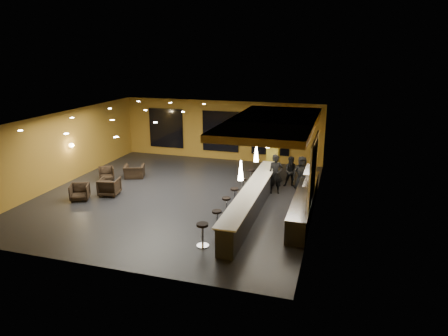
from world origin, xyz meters
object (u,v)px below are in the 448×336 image
(prep_counter, at_px, (304,203))
(armchair_c, at_px, (106,174))
(bar_stool_3, at_px, (234,194))
(staff_b, at_px, (291,172))
(armchair_a, at_px, (80,192))
(bar_stool_5, at_px, (251,175))
(column, at_px, (273,145))
(staff_c, at_px, (302,174))
(bar_stool_1, at_px, (217,217))
(armchair_b, at_px, (109,187))
(armchair_d, at_px, (134,172))
(bar_stool_2, at_px, (226,204))
(pendant_0, at_px, (241,170))
(staff_a, at_px, (276,174))
(bar_counter, at_px, (253,201))
(pendant_1, at_px, (256,153))
(pendant_2, at_px, (268,140))
(bar_stool_4, at_px, (243,184))
(bar_stool_0, at_px, (203,232))

(prep_counter, relative_size, armchair_c, 8.21)
(bar_stool_3, bearing_deg, staff_b, 56.00)
(armchair_a, xyz_separation_m, bar_stool_5, (6.70, 4.18, 0.13))
(column, relative_size, staff_c, 2.12)
(bar_stool_1, bearing_deg, armchair_b, 160.58)
(bar_stool_1, xyz_separation_m, bar_stool_5, (0.04, 5.31, 0.02))
(staff_b, bearing_deg, bar_stool_5, 178.54)
(armchair_b, relative_size, armchair_d, 0.86)
(armchair_c, bearing_deg, staff_b, -25.98)
(column, relative_size, bar_stool_2, 4.86)
(pendant_0, xyz_separation_m, staff_c, (1.60, 5.17, -1.52))
(staff_a, relative_size, bar_stool_2, 2.52)
(bar_counter, distance_m, pendant_1, 1.92)
(bar_counter, bearing_deg, prep_counter, 14.04)
(prep_counter, bearing_deg, bar_counter, -165.96)
(prep_counter, relative_size, bar_stool_1, 8.25)
(pendant_1, distance_m, armchair_a, 7.92)
(armchair_b, height_order, bar_stool_1, armchair_b)
(pendant_2, xyz_separation_m, staff_a, (0.50, -0.51, -1.44))
(armchair_b, xyz_separation_m, bar_stool_5, (5.78, 3.29, 0.09))
(armchair_a, bearing_deg, armchair_b, 18.62)
(prep_counter, distance_m, bar_stool_4, 3.25)
(bar_counter, distance_m, staff_b, 3.76)
(armchair_a, xyz_separation_m, bar_stool_1, (6.66, -1.13, 0.11))
(bar_stool_1, height_order, bar_stool_4, bar_stool_4)
(armchair_b, height_order, bar_stool_3, armchair_b)
(staff_b, relative_size, bar_stool_3, 2.08)
(bar_counter, relative_size, armchair_d, 7.94)
(pendant_0, bearing_deg, bar_stool_2, 122.95)
(staff_c, relative_size, bar_stool_3, 2.29)
(bar_stool_1, relative_size, bar_stool_2, 1.01)
(bar_stool_1, bearing_deg, pendant_2, 79.76)
(armchair_b, bearing_deg, pendant_1, 172.56)
(pendant_2, height_order, bar_stool_1, pendant_2)
(bar_counter, height_order, pendant_1, pendant_1)
(column, relative_size, bar_stool_3, 4.86)
(bar_stool_4, xyz_separation_m, bar_stool_5, (0.05, 1.41, 0.01))
(armchair_b, bearing_deg, bar_stool_4, -172.82)
(armchair_c, height_order, bar_stool_1, bar_stool_1)
(pendant_1, distance_m, bar_stool_4, 2.54)
(staff_b, height_order, bar_stool_3, staff_b)
(armchair_d, xyz_separation_m, bar_stool_3, (5.90, -2.08, 0.13))
(column, relative_size, staff_a, 1.93)
(column, height_order, pendant_0, column)
(pendant_0, height_order, bar_stool_4, pendant_0)
(armchair_c, bearing_deg, pendant_1, -46.55)
(pendant_2, xyz_separation_m, bar_stool_0, (-0.95, -6.34, -1.82))
(pendant_1, relative_size, armchair_c, 0.96)
(staff_a, distance_m, armchair_b, 7.55)
(bar_stool_1, bearing_deg, column, 82.23)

